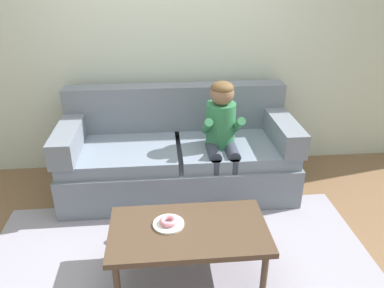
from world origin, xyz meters
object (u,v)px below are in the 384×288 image
object	(u,v)px
coffee_table	(189,233)
toy_controller	(123,240)
couch	(178,155)
person_child	(222,131)
donut	(168,221)

from	to	relation	value
coffee_table	toy_controller	bearing A→B (deg)	141.10
couch	toy_controller	size ratio (longest dim) A/B	9.42
couch	toy_controller	bearing A→B (deg)	-121.73
coffee_table	person_child	size ratio (longest dim) A/B	0.96
donut	toy_controller	distance (m)	0.65
couch	coffee_table	size ratio (longest dim) A/B	2.02
donut	toy_controller	size ratio (longest dim) A/B	0.53
couch	donut	xyz separation A→B (m)	(-0.13, -1.14, 0.10)
coffee_table	toy_controller	xyz separation A→B (m)	(-0.49, 0.40, -0.35)
couch	donut	distance (m)	1.15
toy_controller	person_child	bearing A→B (deg)	59.22
coffee_table	toy_controller	distance (m)	0.72
coffee_table	person_child	world-z (taller)	person_child
donut	person_child	bearing A→B (deg)	61.48
couch	coffee_table	xyz separation A→B (m)	(0.00, -1.19, 0.03)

